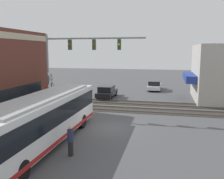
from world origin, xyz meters
TOP-DOWN VIEW (x-y plane):
  - ground_plane at (0.00, 0.00)m, footprint 120.00×120.00m
  - city_bus at (-4.16, 2.80)m, footprint 11.96×2.59m
  - traffic_signal_gantry at (3.51, 3.53)m, footprint 0.42×8.93m
  - crossing_signal at (3.32, 5.87)m, footprint 1.41×1.18m
  - rail_track_near at (6.00, 0.00)m, footprint 2.60×60.00m
  - rail_track_far at (9.20, 0.00)m, footprint 2.60×60.00m
  - parked_car_black at (11.89, 2.80)m, footprint 4.58×1.82m
  - parked_car_white at (19.09, -2.60)m, footprint 4.79×1.82m
  - pedestrian_near_bus at (-5.26, 0.62)m, footprint 0.34×0.34m
  - pedestrian_at_crossing at (3.37, 4.81)m, footprint 0.34×0.34m

SIDE VIEW (x-z plane):
  - ground_plane at x=0.00m, z-range 0.00..0.00m
  - rail_track_near at x=6.00m, z-range -0.05..0.10m
  - rail_track_far at x=9.20m, z-range -0.05..0.10m
  - parked_car_white at x=19.09m, z-range -0.04..1.36m
  - parked_car_black at x=11.89m, z-range -0.05..1.42m
  - pedestrian_near_bus at x=-5.26m, z-range 0.02..1.71m
  - pedestrian_at_crossing at x=3.37m, z-range 0.03..1.89m
  - city_bus at x=-4.16m, z-range 0.17..3.21m
  - crossing_signal at x=3.32m, z-range 0.39..4.20m
  - traffic_signal_gantry at x=3.51m, z-range 1.80..8.94m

